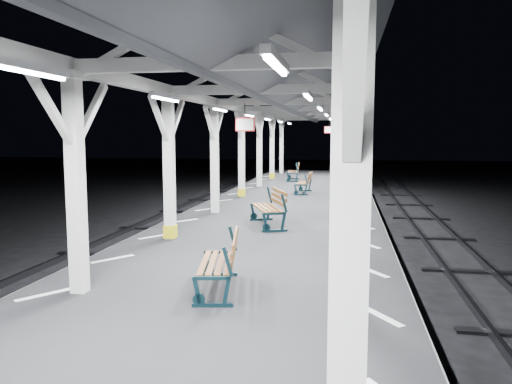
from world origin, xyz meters
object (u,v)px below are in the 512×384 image
(bench_far, at_px, (305,182))
(bench_extra, at_px, (295,171))
(bench_near, at_px, (223,261))
(bench_mid, at_px, (271,207))

(bench_far, height_order, bench_extra, bench_extra)
(bench_near, bearing_deg, bench_mid, 80.49)
(bench_far, bearing_deg, bench_near, -89.03)
(bench_mid, bearing_deg, bench_near, -110.03)
(bench_mid, relative_size, bench_far, 1.19)
(bench_mid, distance_m, bench_far, 7.63)
(bench_near, height_order, bench_extra, bench_extra)
(bench_near, height_order, bench_mid, bench_mid)
(bench_far, distance_m, bench_extra, 5.71)
(bench_near, distance_m, bench_far, 13.21)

